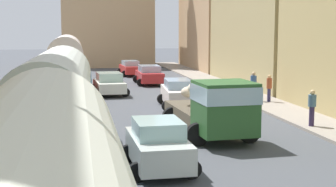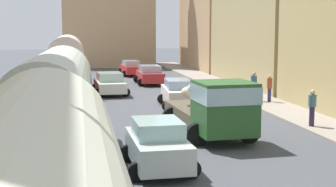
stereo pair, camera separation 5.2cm
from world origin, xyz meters
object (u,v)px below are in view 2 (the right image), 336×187
object	(u,v)px
car_0	(178,93)
car_2	(131,68)
parked_bus_2	(67,60)
pedestrian_0	(270,87)
car_5	(110,84)
pedestrian_3	(312,107)
car_1	(150,75)
pedestrian_2	(254,85)
parked_bus_1	(56,104)
cargo_truck_0	(214,107)
car_4	(158,145)

from	to	relation	value
car_0	car_2	xyz separation A→B (m)	(-0.55, 19.15, -0.09)
parked_bus_2	pedestrian_0	xyz separation A→B (m)	(11.95, -8.83, -1.17)
car_5	pedestrian_3	bearing A→B (deg)	-58.36
parked_bus_2	car_2	distance (m)	11.72
car_1	pedestrian_2	distance (m)	11.95
parked_bus_2	pedestrian_0	distance (m)	14.90
car_1	car_5	xyz separation A→B (m)	(-3.61, -5.69, -0.01)
pedestrian_0	car_1	bearing A→B (deg)	115.59
parked_bus_2	car_0	xyz separation A→B (m)	(6.32, -9.06, -1.37)
car_5	pedestrian_2	distance (m)	9.86
car_5	pedestrian_0	bearing A→B (deg)	-32.49
parked_bus_1	car_2	xyz separation A→B (m)	(5.93, 30.59, -1.40)
car_1	car_2	xyz separation A→B (m)	(-0.67, 7.42, -0.05)
car_5	car_1	bearing A→B (deg)	57.58
cargo_truck_0	car_1	distance (m)	19.96
pedestrian_2	car_4	bearing A→B (deg)	-121.62
pedestrian_0	pedestrian_3	bearing A→B (deg)	-97.30
parked_bus_1	pedestrian_3	bearing A→B (deg)	20.77
car_5	cargo_truck_0	bearing A→B (deg)	-76.98
cargo_truck_0	car_5	xyz separation A→B (m)	(-3.30, 14.26, -0.57)
parked_bus_2	car_2	bearing A→B (deg)	60.20
car_1	pedestrian_0	bearing A→B (deg)	-64.41
cargo_truck_0	pedestrian_3	size ratio (longest dim) A/B	3.79
parked_bus_2	cargo_truck_0	distance (m)	18.36
car_1	parked_bus_1	bearing A→B (deg)	-105.91
car_1	car_5	world-z (taller)	same
parked_bus_2	car_0	bearing A→B (deg)	-55.09
car_4	pedestrian_0	distance (m)	15.45
parked_bus_2	car_1	size ratio (longest dim) A/B	2.12
car_2	pedestrian_0	xyz separation A→B (m)	(6.17, -18.92, 0.29)
car_1	car_5	bearing A→B (deg)	-122.42
car_2	pedestrian_0	world-z (taller)	pedestrian_0
car_1	parked_bus_2	bearing A→B (deg)	-157.54
car_1	pedestrian_2	size ratio (longest dim) A/B	2.20
parked_bus_1	car_5	world-z (taller)	parked_bus_1
car_4	pedestrian_3	size ratio (longest dim) A/B	2.07
parked_bus_1	cargo_truck_0	size ratio (longest dim) A/B	1.48
car_2	pedestrian_2	bearing A→B (deg)	-73.75
cargo_truck_0	car_2	xyz separation A→B (m)	(-0.36, 27.37, -0.60)
car_2	car_4	size ratio (longest dim) A/B	1.12
cargo_truck_0	car_0	distance (m)	8.24
parked_bus_1	cargo_truck_0	distance (m)	7.11
car_1	pedestrian_0	world-z (taller)	pedestrian_0
parked_bus_2	car_0	world-z (taller)	parked_bus_2
cargo_truck_0	car_4	world-z (taller)	cargo_truck_0
car_4	car_5	xyz separation A→B (m)	(-0.22, 18.43, -0.06)
parked_bus_2	car_5	xyz separation A→B (m)	(2.84, -3.02, -1.42)
car_1	pedestrian_0	distance (m)	12.74
car_1	car_4	world-z (taller)	car_4
parked_bus_1	pedestrian_2	size ratio (longest dim) A/B	5.29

